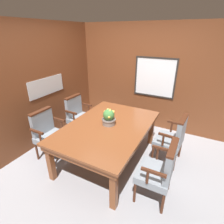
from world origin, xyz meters
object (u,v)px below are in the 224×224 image
at_px(chair_right_near, 160,169).
at_px(chair_right_far, 173,137).
at_px(dining_table, 108,130).
at_px(chair_left_near, 48,132).
at_px(chair_left_far, 78,114).
at_px(potted_plant, 109,117).

bearing_deg(chair_right_near, chair_right_far, 178.69).
height_order(dining_table, chair_left_near, chair_left_near).
bearing_deg(dining_table, chair_left_near, -157.67).
height_order(chair_left_far, chair_right_far, same).
distance_m(chair_left_near, chair_left_far, 0.89).
bearing_deg(chair_right_near, chair_left_far, -113.96).
relative_size(dining_table, chair_left_near, 2.09).
distance_m(chair_left_far, chair_right_far, 2.09).
bearing_deg(dining_table, chair_left_far, 156.09).
height_order(dining_table, chair_right_far, chair_right_far).
relative_size(chair_right_near, potted_plant, 3.15).
height_order(chair_left_near, potted_plant, potted_plant).
bearing_deg(chair_left_far, potted_plant, -109.43).
bearing_deg(chair_right_far, chair_right_near, 3.86).
bearing_deg(chair_right_near, potted_plant, -115.16).
relative_size(dining_table, chair_right_near, 2.09).
distance_m(chair_left_near, chair_right_far, 2.30).
bearing_deg(chair_left_far, dining_table, -111.32).
height_order(chair_left_far, chair_right_near, same).
xyz_separation_m(chair_left_near, chair_left_far, (0.02, 0.89, 0.00)).
height_order(dining_table, potted_plant, potted_plant).
bearing_deg(potted_plant, chair_right_far, 21.64).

